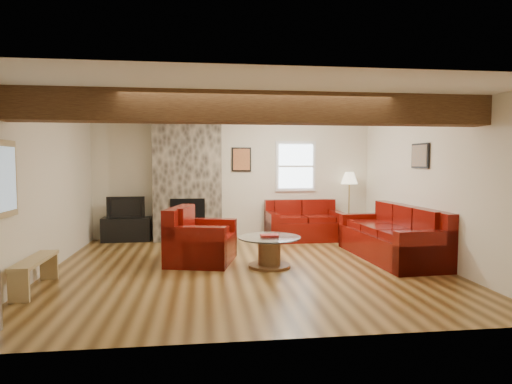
# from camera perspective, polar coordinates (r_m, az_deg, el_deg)

# --- Properties ---
(room) EXTENTS (8.00, 8.00, 8.00)m
(room) POSITION_cam_1_polar(r_m,az_deg,el_deg) (6.60, -1.14, 0.59)
(room) COLOR #533616
(room) RESTS_ON ground
(floor) EXTENTS (6.00, 6.00, 0.00)m
(floor) POSITION_cam_1_polar(r_m,az_deg,el_deg) (6.79, -1.12, -10.00)
(floor) COLOR #533616
(floor) RESTS_ON ground
(oak_beam) EXTENTS (6.00, 0.36, 0.38)m
(oak_beam) POSITION_cam_1_polar(r_m,az_deg,el_deg) (5.38, 0.25, 11.13)
(oak_beam) COLOR #351D10
(oak_beam) RESTS_ON room
(chimney_breast) EXTENTS (1.40, 0.67, 2.50)m
(chimney_breast) POSITION_cam_1_polar(r_m,az_deg,el_deg) (9.06, -9.09, 1.28)
(chimney_breast) COLOR #322D27
(chimney_breast) RESTS_ON floor
(back_window) EXTENTS (0.90, 0.08, 1.10)m
(back_window) POSITION_cam_1_polar(r_m,az_deg,el_deg) (9.48, 5.31, 3.43)
(back_window) COLOR white
(back_window) RESTS_ON room
(ceiling_dome) EXTENTS (0.40, 0.40, 0.18)m
(ceiling_dome) POSITION_cam_1_polar(r_m,az_deg,el_deg) (7.66, 4.96, 9.97)
(ceiling_dome) COLOR white
(ceiling_dome) RESTS_ON room
(artwork_back) EXTENTS (0.42, 0.06, 0.52)m
(artwork_back) POSITION_cam_1_polar(r_m,az_deg,el_deg) (9.30, -1.95, 4.36)
(artwork_back) COLOR black
(artwork_back) RESTS_ON room
(artwork_right) EXTENTS (0.06, 0.55, 0.42)m
(artwork_right) POSITION_cam_1_polar(r_m,az_deg,el_deg) (7.76, 20.99, 4.53)
(artwork_right) COLOR black
(artwork_right) RESTS_ON room
(sofa_three) EXTENTS (1.09, 2.35, 0.89)m
(sofa_three) POSITION_cam_1_polar(r_m,az_deg,el_deg) (7.65, 17.52, -5.20)
(sofa_three) COLOR #490805
(sofa_three) RESTS_ON floor
(loveseat) EXTENTS (1.57, 0.91, 0.83)m
(loveseat) POSITION_cam_1_polar(r_m,az_deg,el_deg) (9.11, 6.39, -3.78)
(loveseat) COLOR #490805
(loveseat) RESTS_ON floor
(armchair_red) EXTENTS (1.22, 1.32, 0.91)m
(armchair_red) POSITION_cam_1_polar(r_m,az_deg,el_deg) (7.09, -7.26, -5.69)
(armchair_red) COLOR #490805
(armchair_red) RESTS_ON floor
(coffee_table) EXTENTS (0.98, 0.98, 0.51)m
(coffee_table) POSITION_cam_1_polar(r_m,az_deg,el_deg) (6.75, 1.79, -7.98)
(coffee_table) COLOR #472C17
(coffee_table) RESTS_ON floor
(tv_cabinet) EXTENTS (0.99, 0.40, 0.50)m
(tv_cabinet) POSITION_cam_1_polar(r_m,az_deg,el_deg) (9.32, -16.84, -4.78)
(tv_cabinet) COLOR black
(tv_cabinet) RESTS_ON floor
(television) EXTENTS (0.76, 0.10, 0.44)m
(television) POSITION_cam_1_polar(r_m,az_deg,el_deg) (9.26, -16.90, -1.91)
(television) COLOR black
(television) RESTS_ON tv_cabinet
(floor_lamp) EXTENTS (0.36, 0.36, 1.42)m
(floor_lamp) POSITION_cam_1_polar(r_m,az_deg,el_deg) (9.59, 12.34, 1.35)
(floor_lamp) COLOR #A78C45
(floor_lamp) RESTS_ON floor
(pine_bench) EXTENTS (0.25, 1.09, 0.41)m
(pine_bench) POSITION_cam_1_polar(r_m,az_deg,el_deg) (6.26, -27.36, -9.74)
(pine_bench) COLOR tan
(pine_bench) RESTS_ON floor
(coal_bucket) EXTENTS (0.30, 0.30, 0.28)m
(coal_bucket) POSITION_cam_1_polar(r_m,az_deg,el_deg) (8.41, -5.73, -6.30)
(coal_bucket) COLOR gray
(coal_bucket) RESTS_ON floor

